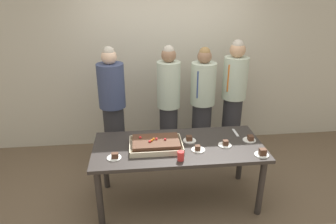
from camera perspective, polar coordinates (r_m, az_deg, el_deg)
name	(u,v)px	position (r m, az deg, el deg)	size (l,w,h in m)	color
ground_plane	(178,199)	(3.81, 1.84, -16.18)	(12.00, 12.00, 0.00)	brown
interior_back_panel	(165,50)	(4.64, -0.67, 11.62)	(8.00, 0.12, 3.00)	beige
party_table	(178,152)	(3.44, 1.98, -7.61)	(1.91, 0.84, 0.74)	#2D2826
sheet_cake	(156,144)	(3.33, -2.32, -6.09)	(0.58, 0.40, 0.12)	beige
plated_slice_near_left	(262,153)	(3.34, 17.46, -7.47)	(0.15, 0.15, 0.08)	white
plated_slice_near_right	(198,149)	(3.31, 5.71, -7.01)	(0.15, 0.15, 0.06)	white
plated_slice_far_left	(225,144)	(3.44, 10.80, -6.02)	(0.15, 0.15, 0.07)	white
plated_slice_far_right	(115,157)	(3.19, -10.12, -8.37)	(0.15, 0.15, 0.07)	white
plated_slice_center_front	(250,139)	(3.61, 15.31, -4.97)	(0.15, 0.15, 0.07)	white
plated_slice_center_back	(189,139)	(3.48, 4.08, -5.22)	(0.15, 0.15, 0.07)	white
drink_cup_nearest	(181,156)	(3.10, 2.44, -8.34)	(0.07, 0.07, 0.10)	red
cake_server_utensil	(235,133)	(3.76, 12.70, -3.85)	(0.03, 0.20, 0.01)	silver
person_serving_front	(169,103)	(4.20, 0.11, 1.66)	(0.32, 0.32, 1.69)	#28282D
person_green_shirt_behind	(113,108)	(4.12, -10.43, 0.81)	(0.35, 0.35, 1.71)	#28282D
person_striped_tie_right	(202,103)	(4.30, 6.55, 1.62)	(0.35, 0.35, 1.66)	#28282D
person_far_right_suit	(233,98)	(4.43, 12.32, 2.63)	(0.34, 0.34, 1.75)	#28282D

